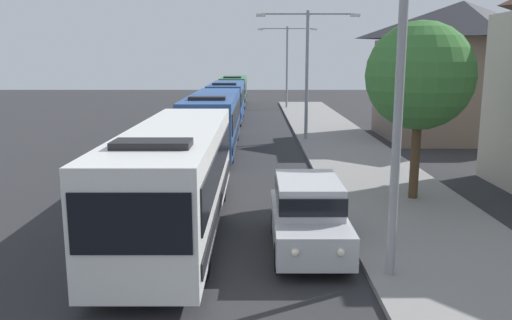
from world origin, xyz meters
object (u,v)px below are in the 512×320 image
at_px(bus_lead, 179,174).
at_px(bus_middle, 229,100).
at_px(white_suv, 310,212).
at_px(roadside_tree, 422,76).
at_px(bus_second_in_line, 216,119).
at_px(bus_fourth_in_line, 236,90).
at_px(streetlamp_far, 289,58).
at_px(streetlamp_near, 403,63).
at_px(streetlamp_mid, 309,60).

relative_size(bus_lead, bus_middle, 1.06).
bearing_deg(white_suv, roadside_tree, 48.27).
relative_size(bus_second_in_line, bus_fourth_in_line, 1.12).
relative_size(streetlamp_far, roadside_tree, 1.29).
bearing_deg(streetlamp_near, streetlamp_mid, 90.00).
relative_size(bus_middle, roadside_tree, 1.76).
distance_m(streetlamp_near, roadside_tree, 7.14).
bearing_deg(roadside_tree, streetlamp_near, -110.51).
bearing_deg(bus_lead, streetlamp_far, 81.82).
bearing_deg(streetlamp_far, streetlamp_near, -90.00).
height_order(streetlamp_far, roadside_tree, streetlamp_far).
bearing_deg(white_suv, bus_fourth_in_line, 95.01).
height_order(bus_second_in_line, streetlamp_far, streetlamp_far).
relative_size(streetlamp_mid, streetlamp_far, 0.97).
relative_size(streetlamp_near, roadside_tree, 1.27).
bearing_deg(bus_lead, bus_middle, 90.00).
bearing_deg(bus_second_in_line, streetlamp_near, -72.71).
bearing_deg(white_suv, bus_second_in_line, 103.53).
bearing_deg(bus_middle, roadside_tree, -71.82).
height_order(bus_fourth_in_line, streetlamp_far, streetlamp_far).
relative_size(bus_second_in_line, bus_middle, 1.13).
bearing_deg(bus_fourth_in_line, white_suv, -84.99).
distance_m(bus_middle, streetlamp_far, 12.25).
height_order(bus_middle, streetlamp_mid, streetlamp_mid).
bearing_deg(roadside_tree, streetlamp_far, 94.14).
height_order(streetlamp_mid, roadside_tree, streetlamp_mid).
xyz_separation_m(bus_lead, white_suv, (3.70, -1.69, -0.66)).
relative_size(bus_lead, white_suv, 2.50).
relative_size(bus_second_in_line, white_suv, 2.68).
distance_m(bus_lead, bus_second_in_line, 13.68).
distance_m(bus_second_in_line, white_suv, 15.83).
height_order(streetlamp_near, streetlamp_far, streetlamp_far).
xyz_separation_m(white_suv, roadside_tree, (4.20, 4.71, 3.38)).
bearing_deg(roadside_tree, bus_fourth_in_line, 101.90).
distance_m(bus_fourth_in_line, roadside_tree, 38.39).
bearing_deg(streetlamp_mid, streetlamp_near, -90.00).
relative_size(white_suv, roadside_tree, 0.74).
xyz_separation_m(bus_second_in_line, streetlamp_mid, (5.40, 3.26, 3.19)).
distance_m(bus_middle, white_suv, 29.00).
bearing_deg(streetlamp_near, bus_lead, 145.87).
relative_size(white_suv, streetlamp_near, 0.58).
xyz_separation_m(bus_lead, bus_fourth_in_line, (-0.00, 40.48, -0.00)).
distance_m(bus_lead, streetlamp_mid, 18.07).
height_order(bus_second_in_line, roadside_tree, roadside_tree).
relative_size(streetlamp_mid, roadside_tree, 1.25).
height_order(white_suv, streetlamp_mid, streetlamp_mid).
height_order(bus_second_in_line, white_suv, bus_second_in_line).
distance_m(bus_middle, streetlamp_near, 31.36).
bearing_deg(bus_second_in_line, white_suv, -76.47).
bearing_deg(bus_lead, white_suv, -24.55).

